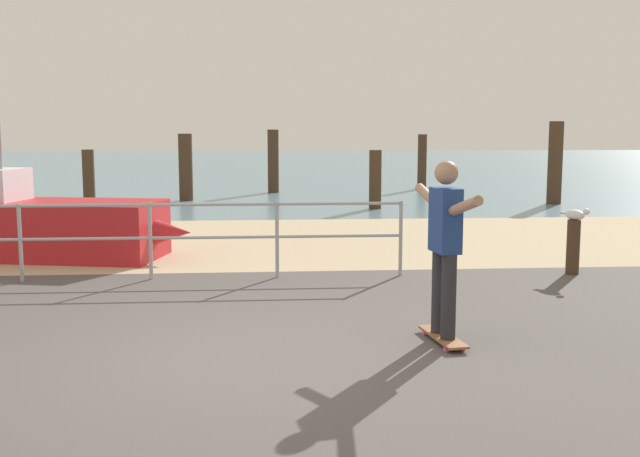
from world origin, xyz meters
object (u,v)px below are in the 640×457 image
skateboard (443,337)px  skateboarder (445,238)px  seagull (576,214)px  sailboat (31,225)px  bollard_short (573,248)px

skateboard → skateboarder: bearing=-90.0°
seagull → sailboat: bearing=165.5°
sailboat → seagull: (7.92, -2.04, 0.33)m
skateboarder → bollard_short: bearing=50.5°
skateboarder → seagull: 4.06m
sailboat → skateboarder: 7.43m
skateboard → sailboat: bearing=135.9°
skateboard → skateboarder: skateboarder is taller
sailboat → skateboard: size_ratio=6.70×
sailboat → skateboard: sailboat is taller
skateboarder → seagull: bearing=50.2°
skateboarder → bollard_short: 4.11m
sailboat → skateboarder: sailboat is taller
skateboarder → bollard_short: skateboarder is taller
sailboat → bollard_short: (7.91, -2.03, -0.14)m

